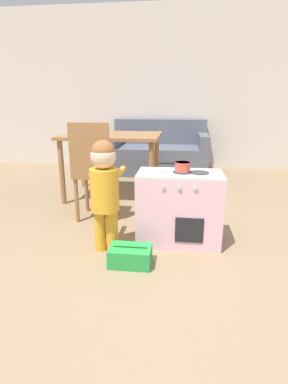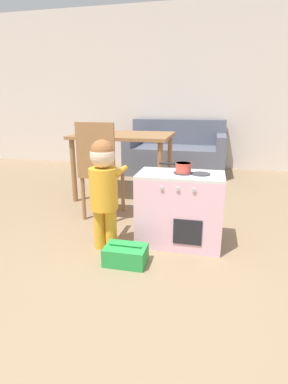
{
  "view_description": "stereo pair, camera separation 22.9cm",
  "coord_description": "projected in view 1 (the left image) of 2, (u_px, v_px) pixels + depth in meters",
  "views": [
    {
      "loc": [
        0.21,
        -1.31,
        1.09
      ],
      "look_at": [
        -0.06,
        0.87,
        0.43
      ],
      "focal_mm": 28.0,
      "sensor_mm": 36.0,
      "label": 1
    },
    {
      "loc": [
        0.44,
        -1.27,
        1.09
      ],
      "look_at": [
        -0.06,
        0.87,
        0.43
      ],
      "focal_mm": 28.0,
      "sensor_mm": 36.0,
      "label": 2
    }
  ],
  "objects": [
    {
      "name": "dining_chair_near",
      "position": [
        93.0,
        170.0,
        2.77
      ],
      "size": [
        0.36,
        0.36,
        0.93
      ],
      "color": "olive",
      "rests_on": "ground_plane"
    },
    {
      "name": "toy_pot",
      "position": [
        182.0,
        166.0,
        2.27
      ],
      "size": [
        0.24,
        0.12,
        0.07
      ],
      "color": "#E04C3D",
      "rests_on": "play_kitchen"
    },
    {
      "name": "cup_on_table",
      "position": [
        79.0,
        132.0,
        3.27
      ],
      "size": [
        0.09,
        0.09,
        0.08
      ],
      "color": "#D15B4C",
      "rests_on": "dining_table"
    },
    {
      "name": "play_kitchen",
      "position": [
        179.0,
        208.0,
        2.37
      ],
      "size": [
        0.65,
        0.37,
        0.58
      ],
      "color": "#EAB2C6",
      "rests_on": "ground_plane"
    },
    {
      "name": "couch",
      "position": [
        159.0,
        153.0,
        4.86
      ],
      "size": [
        1.53,
        0.88,
        0.82
      ],
      "color": "#565B6B",
      "rests_on": "ground_plane"
    },
    {
      "name": "toy_basket",
      "position": [
        130.0,
        256.0,
        2.09
      ],
      "size": [
        0.29,
        0.2,
        0.15
      ],
      "color": "green",
      "rests_on": "ground_plane"
    },
    {
      "name": "dining_table",
      "position": [
        112.0,
        143.0,
        3.46
      ],
      "size": [
        1.1,
        0.83,
        0.74
      ],
      "color": "olive",
      "rests_on": "ground_plane"
    },
    {
      "name": "child_figure",
      "position": [
        105.0,
        184.0,
        2.16
      ],
      "size": [
        0.23,
        0.35,
        0.84
      ],
      "color": "gold",
      "rests_on": "ground_plane"
    },
    {
      "name": "ground_plane",
      "position": [
        135.0,
        317.0,
        1.59
      ],
      "size": [
        16.0,
        16.0,
        0.0
      ],
      "primitive_type": "plane",
      "color": "#8E7556"
    },
    {
      "name": "wall_back",
      "position": [
        170.0,
        89.0,
        5.0
      ],
      "size": [
        10.0,
        0.06,
        2.6
      ],
      "color": "beige",
      "rests_on": "ground_plane"
    }
  ]
}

